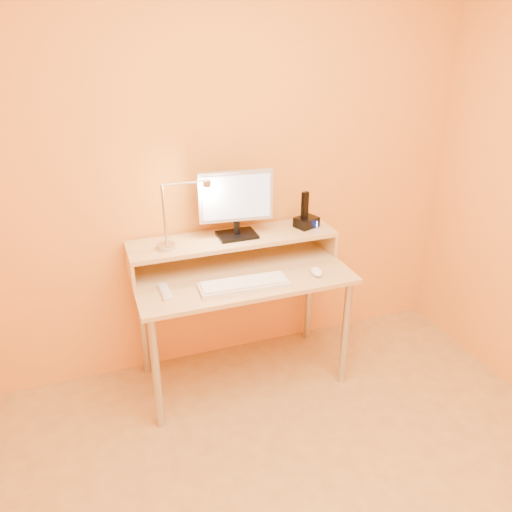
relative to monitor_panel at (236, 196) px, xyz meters
name	(u,v)px	position (x,y,z in m)	size (l,w,h in m)	color
wall_back	(223,166)	(-0.02, 0.16, 0.13)	(3.00, 0.04, 2.50)	orange
desk_leg_fl	(157,374)	(-0.57, -0.41, -0.77)	(0.04, 0.04, 0.69)	#B7B8BE
desk_leg_fr	(345,334)	(0.53, -0.41, -0.77)	(0.04, 0.04, 0.69)	#B7B8BE
desk_leg_bl	(143,324)	(-0.57, 0.09, -0.77)	(0.04, 0.04, 0.69)	#B7B8BE
desk_leg_br	(309,294)	(0.53, 0.09, -0.77)	(0.04, 0.04, 0.69)	#B7B8BE
desk_lower	(242,275)	(-0.02, -0.16, -0.41)	(1.20, 0.60, 0.03)	tan
shelf_riser_left	(130,267)	(-0.61, -0.01, -0.33)	(0.02, 0.30, 0.14)	tan
shelf_riser_right	(325,238)	(0.57, -0.01, -0.33)	(0.02, 0.30, 0.14)	tan
desk_shelf	(233,239)	(-0.02, -0.01, -0.25)	(1.20, 0.30, 0.03)	tan
monitor_foot	(237,235)	(0.00, -0.01, -0.23)	(0.22, 0.16, 0.02)	black
monitor_neck	(237,228)	(0.00, -0.01, -0.19)	(0.04, 0.04, 0.07)	black
monitor_panel	(236,196)	(0.00, 0.00, 0.00)	(0.42, 0.04, 0.29)	#B3B3BD
monitor_back	(234,195)	(0.00, 0.02, 0.00)	(0.38, 0.01, 0.24)	black
monitor_screen	(237,197)	(0.00, -0.02, 0.00)	(0.38, 0.00, 0.25)	silver
lamp_base	(167,246)	(-0.41, -0.04, -0.23)	(0.10, 0.10, 0.03)	#B7B8BE
lamp_post	(164,215)	(-0.41, -0.04, -0.05)	(0.01, 0.01, 0.33)	#B7B8BE
lamp_arm	(185,183)	(-0.29, -0.04, 0.12)	(0.01, 0.01, 0.24)	#B7B8BE
lamp_head	(207,184)	(-0.17, -0.04, 0.10)	(0.04, 0.04, 0.03)	#B7B8BE
lamp_bulb	(207,186)	(-0.17, -0.04, 0.09)	(0.03, 0.03, 0.00)	#FFEAC6
phone_dock	(306,222)	(0.44, -0.01, -0.21)	(0.13, 0.10, 0.06)	black
phone_handset	(305,205)	(0.42, -0.01, -0.10)	(0.04, 0.03, 0.16)	black
phone_led	(317,224)	(0.48, -0.06, -0.21)	(0.01, 0.00, 0.04)	#2772FF
keyboard	(244,285)	(-0.06, -0.32, -0.39)	(0.48, 0.15, 0.02)	silver
mouse	(317,272)	(0.37, -0.32, -0.38)	(0.06, 0.11, 0.04)	white
remote_control	(165,292)	(-0.47, -0.25, -0.39)	(0.05, 0.17, 0.02)	silver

